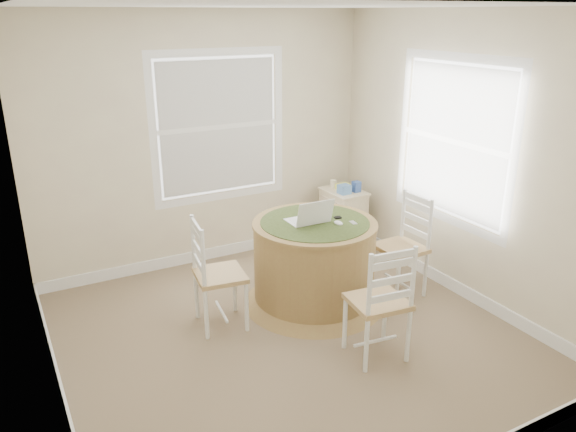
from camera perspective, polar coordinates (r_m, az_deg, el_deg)
room at (r=4.49m, az=0.97°, el=3.73°), size 3.64×3.64×2.64m
round_table at (r=5.13m, az=2.67°, el=-4.43°), size 1.30×1.30×0.81m
chair_left at (r=4.79m, az=-6.94°, el=-5.92°), size 0.45×0.47×0.95m
chair_near at (r=4.40m, az=9.11°, el=-8.53°), size 0.46×0.45×0.95m
chair_right at (r=5.39m, az=11.34°, el=-3.15°), size 0.41×0.43×0.95m
laptop at (r=4.97m, az=2.14°, el=-0.28°), size 0.35×0.31×0.24m
mouse at (r=4.96m, az=5.14°, el=-0.72°), size 0.08×0.11×0.03m
phone at (r=4.99m, az=6.64°, el=-0.73°), size 0.06×0.10×0.02m
keys at (r=5.09m, az=5.07°, el=-0.21°), size 0.07×0.06×0.02m
corner_chest at (r=6.44m, az=5.58°, el=-0.25°), size 0.39×0.52×0.67m
tissue_box at (r=6.23m, az=5.74°, el=2.76°), size 0.12×0.12×0.10m
box_yellow at (r=6.38m, az=5.61°, el=3.00°), size 0.15×0.10×0.06m
box_blue at (r=6.29m, az=6.80°, el=2.99°), size 0.08×0.08×0.12m
cup_cream at (r=6.40m, az=4.76°, el=3.24°), size 0.07×0.07×0.09m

